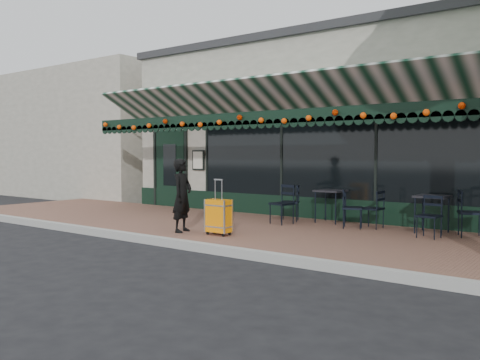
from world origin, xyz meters
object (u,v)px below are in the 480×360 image
Objects in this scene: cafe_table_a at (432,199)px; chair_b_left at (290,203)px; chair_b_right at (352,208)px; suitcase at (219,216)px; cafe_table_b at (331,193)px; chair_b_front at (282,204)px; woman at (182,195)px; chair_a_front at (429,217)px; chair_a_right at (471,213)px; chair_a_left at (372,209)px.

chair_b_left is (-3.10, -0.13, -0.24)m from cafe_table_a.
suitcase is at bearing 123.66° from chair_b_right.
suitcase is 1.44× the size of cafe_table_b.
chair_b_front is (-0.74, -0.86, -0.22)m from cafe_table_b.
chair_b_front reaches higher than cafe_table_a.
chair_b_left is at bearing -177.61° from cafe_table_a.
woman is 1.76× the size of chair_b_right.
chair_b_left reaches higher than cafe_table_a.
chair_a_front is at bearing 29.63° from suitcase.
cafe_table_a is at bearing 38.08° from suitcase.
cafe_table_b is at bearing 175.24° from cafe_table_a.
chair_a_front is (-0.58, -0.57, -0.05)m from chair_a_right.
chair_a_front reaches higher than cafe_table_b.
woman is 4.62m from chair_a_front.
chair_b_left is (-3.82, -0.07, -0.02)m from chair_a_right.
chair_b_left is 1.62m from chair_b_right.
chair_a_right is at bearing 66.27° from chair_b_left.
suitcase is 4.12m from cafe_table_a.
chair_b_left is at bearing 176.16° from chair_a_front.
cafe_table_a is 0.84× the size of chair_b_front.
chair_b_front is at bearing -12.20° from chair_b_left.
suitcase reaches higher than chair_b_left.
chair_a_right is at bearing 94.52° from chair_a_left.
chair_a_front is (0.13, -0.63, -0.26)m from cafe_table_a.
woman is at bearing -102.24° from chair_b_front.
chair_a_left is 0.90× the size of chair_a_right.
chair_b_left is at bearing 68.96° from chair_a_right.
suitcase reaches higher than chair_b_right.
chair_b_left is at bearing -159.74° from cafe_table_b.
chair_a_right is 2.22m from chair_b_right.
woman is 3.49m from chair_b_right.
chair_b_left is at bearing 114.98° from chair_b_front.
chair_b_right reaches higher than chair_a_front.
suitcase is at bearing -107.45° from cafe_table_b.
woman reaches higher than chair_b_front.
suitcase is (0.81, 0.13, -0.37)m from woman.
chair_a_left is 1.95m from chair_b_left.
cafe_table_b is 2.98m from chair_a_right.
chair_b_right reaches higher than chair_a_left.
chair_a_front is at bearing -121.74° from chair_b_right.
chair_b_left is at bearing 62.10° from chair_b_right.
chair_a_front is at bearing 56.41° from chair_b_left.
chair_b_left reaches higher than cafe_table_b.
chair_a_right is at bearing 49.58° from chair_a_front.
chair_a_front is (3.27, 2.02, 0.04)m from suitcase.
cafe_table_b is at bearing 85.41° from chair_b_left.
woman is at bearing -42.54° from chair_a_left.
suitcase is 1.43× the size of cafe_table_a.
chair_b_left is 0.55m from chair_b_front.
woman is 1.65× the size of chair_b_front.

